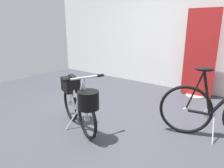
{
  "coord_description": "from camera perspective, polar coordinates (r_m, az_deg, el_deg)",
  "views": [
    {
      "loc": [
        1.65,
        -2.13,
        1.39
      ],
      "look_at": [
        -0.12,
        0.2,
        0.55
      ],
      "focal_mm": 32.82,
      "sensor_mm": 36.0,
      "label": 1
    }
  ],
  "objects": [
    {
      "name": "floor_banner_stand",
      "position": [
        4.35,
        23.15,
        6.47
      ],
      "size": [
        0.6,
        0.36,
        1.7
      ],
      "color": "#B7B7BC",
      "rests_on": "ground_plane"
    },
    {
      "name": "ground_plane",
      "position": [
        3.03,
        -0.46,
        -11.26
      ],
      "size": [
        7.14,
        7.14,
        0.0
      ],
      "primitive_type": "plane",
      "color": "#38383F"
    },
    {
      "name": "folding_bike_foreground",
      "position": [
        2.78,
        -9.24,
        -4.5
      ],
      "size": [
        1.07,
        0.59,
        0.81
      ],
      "color": "black",
      "rests_on": "ground_plane"
    },
    {
      "name": "back_wall",
      "position": [
        4.8,
        17.83,
        15.69
      ],
      "size": [
        7.14,
        0.1,
        2.84
      ],
      "primitive_type": "cube",
      "color": "white",
      "rests_on": "ground_plane"
    },
    {
      "name": "display_bike_left",
      "position": [
        2.87,
        27.46,
        -6.68
      ],
      "size": [
        1.37,
        0.59,
        0.99
      ],
      "color": "black",
      "rests_on": "ground_plane"
    }
  ]
}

